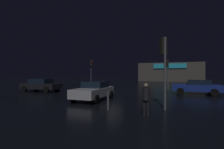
# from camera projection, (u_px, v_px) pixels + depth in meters

# --- Properties ---
(ground_plane) EXTENTS (120.00, 120.00, 0.00)m
(ground_plane) POSITION_uv_depth(u_px,v_px,m) (110.00, 92.00, 17.75)
(ground_plane) COLOR black
(store_building) EXTENTS (16.71, 8.50, 5.07)m
(store_building) POSITION_uv_depth(u_px,v_px,m) (170.00, 72.00, 47.02)
(store_building) COLOR #4C4742
(store_building) RESTS_ON ground
(traffic_signal_main) EXTENTS (0.42, 0.42, 3.86)m
(traffic_signal_main) POSITION_uv_depth(u_px,v_px,m) (167.00, 68.00, 21.06)
(traffic_signal_main) COLOR #595B60
(traffic_signal_main) RESTS_ON ground
(traffic_signal_opposite) EXTENTS (0.41, 0.43, 4.19)m
(traffic_signal_opposite) POSITION_uv_depth(u_px,v_px,m) (91.00, 66.00, 25.84)
(traffic_signal_opposite) COLOR #595B60
(traffic_signal_opposite) RESTS_ON ground
(traffic_signal_cross_left) EXTENTS (0.41, 0.43, 4.04)m
(traffic_signal_cross_left) POSITION_uv_depth(u_px,v_px,m) (164.00, 57.00, 9.15)
(traffic_signal_cross_left) COLOR #595B60
(traffic_signal_cross_left) RESTS_ON ground
(car_near) EXTENTS (2.04, 4.18, 1.42)m
(car_near) POSITION_uv_depth(u_px,v_px,m) (94.00, 91.00, 12.56)
(car_near) COLOR #B7B7BF
(car_near) RESTS_ON ground
(car_far) EXTENTS (4.62, 2.00, 1.46)m
(car_far) POSITION_uv_depth(u_px,v_px,m) (41.00, 85.00, 18.41)
(car_far) COLOR black
(car_far) RESTS_ON ground
(car_crossing) EXTENTS (4.25, 2.10, 1.44)m
(car_crossing) POSITION_uv_depth(u_px,v_px,m) (196.00, 87.00, 15.81)
(car_crossing) COLOR navy
(car_crossing) RESTS_ON ground
(pedestrian) EXTENTS (0.35, 0.35, 1.55)m
(pedestrian) POSITION_uv_depth(u_px,v_px,m) (146.00, 97.00, 7.77)
(pedestrian) COLOR black
(pedestrian) RESTS_ON ground
(bollard_kerb_a) EXTENTS (0.11, 0.11, 1.05)m
(bollard_kerb_a) POSITION_uv_depth(u_px,v_px,m) (108.00, 100.00, 9.07)
(bollard_kerb_a) COLOR #595B60
(bollard_kerb_a) RESTS_ON ground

